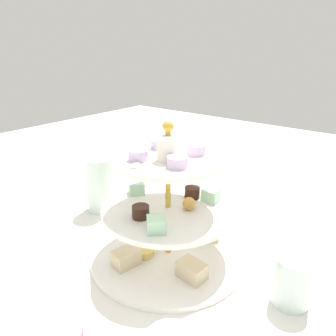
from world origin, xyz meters
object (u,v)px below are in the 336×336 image
(tiered_serving_stand, at_px, (168,219))
(water_glass_tall_right, at_px, (100,184))
(water_glass_mid_back, at_px, (292,280))
(butter_knife_left, at_px, (242,201))

(tiered_serving_stand, relative_size, water_glass_tall_right, 2.21)
(water_glass_mid_back, bearing_deg, tiered_serving_stand, -83.35)
(tiered_serving_stand, xyz_separation_m, water_glass_tall_right, (-0.05, -0.25, -0.01))
(tiered_serving_stand, relative_size, water_glass_mid_back, 3.59)
(butter_knife_left, bearing_deg, tiered_serving_stand, 90.41)
(water_glass_mid_back, bearing_deg, water_glass_tall_right, -92.53)
(water_glass_tall_right, bearing_deg, butter_knife_left, 135.22)
(butter_knife_left, bearing_deg, water_glass_tall_right, 46.49)
(tiered_serving_stand, bearing_deg, water_glass_tall_right, -100.77)
(butter_knife_left, distance_m, water_glass_mid_back, 0.36)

